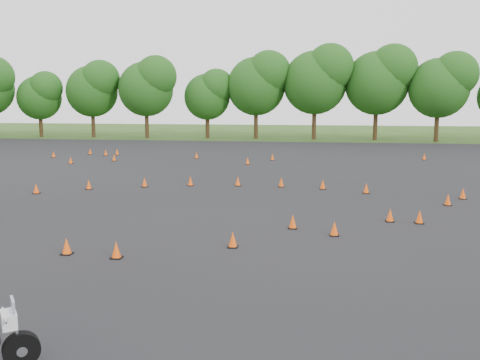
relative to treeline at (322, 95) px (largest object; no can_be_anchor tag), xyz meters
name	(u,v)px	position (x,y,z in m)	size (l,w,h in m)	color
ground	(223,236)	(-3.41, -35.03, -4.60)	(140.00, 140.00, 0.00)	#2D5119
asphalt_pad	(246,200)	(-3.41, -29.03, -4.60)	(62.00, 62.00, 0.00)	black
treeline	(322,95)	(0.00, 0.00, 0.00)	(87.14, 32.26, 10.30)	#1E4C15
traffic_cones	(233,195)	(-4.01, -29.05, -4.37)	(36.00, 33.14, 0.45)	#FB520A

